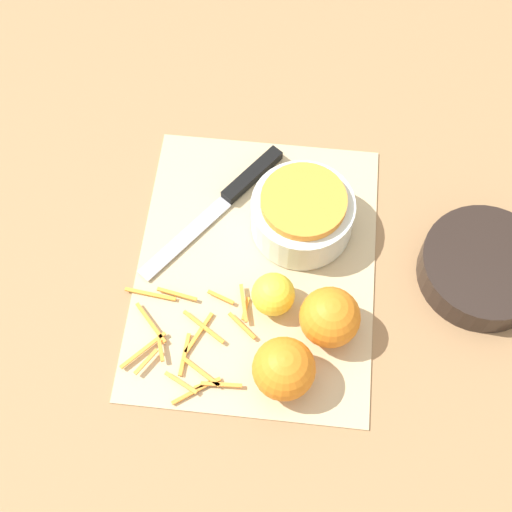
% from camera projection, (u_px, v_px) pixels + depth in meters
% --- Properties ---
extents(ground_plane, '(4.00, 4.00, 0.00)m').
position_uv_depth(ground_plane, '(256.00, 268.00, 1.00)').
color(ground_plane, '#9E754C').
extents(cutting_board, '(0.43, 0.33, 0.01)m').
position_uv_depth(cutting_board, '(256.00, 267.00, 1.00)').
color(cutting_board, '#CCB284').
rests_on(cutting_board, ground_plane).
extents(bowl_speckled, '(0.14, 0.14, 0.08)m').
position_uv_depth(bowl_speckled, '(302.00, 213.00, 0.99)').
color(bowl_speckled, silver).
rests_on(bowl_speckled, cutting_board).
extents(bowl_dark, '(0.17, 0.17, 0.05)m').
position_uv_depth(bowl_dark, '(483.00, 268.00, 0.98)').
color(bowl_dark, black).
rests_on(bowl_dark, ground_plane).
extents(knife, '(0.24, 0.18, 0.02)m').
position_uv_depth(knife, '(237.00, 189.00, 1.05)').
color(knife, black).
rests_on(knife, cutting_board).
extents(orange_left, '(0.08, 0.08, 0.08)m').
position_uv_depth(orange_left, '(330.00, 317.00, 0.92)').
color(orange_left, orange).
rests_on(orange_left, cutting_board).
extents(orange_right, '(0.08, 0.08, 0.08)m').
position_uv_depth(orange_right, '(284.00, 369.00, 0.89)').
color(orange_right, orange).
rests_on(orange_right, cutting_board).
extents(lemon, '(0.06, 0.06, 0.06)m').
position_uv_depth(lemon, '(273.00, 294.00, 0.95)').
color(lemon, yellow).
rests_on(lemon, cutting_board).
extents(peel_pile, '(0.18, 0.19, 0.01)m').
position_uv_depth(peel_pile, '(190.00, 339.00, 0.94)').
color(peel_pile, orange).
rests_on(peel_pile, cutting_board).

